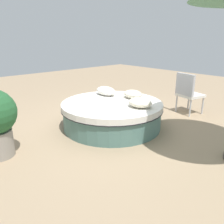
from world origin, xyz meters
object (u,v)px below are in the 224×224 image
round_bed (112,114)px  throw_pillow_0 (140,103)px  patio_chair (188,91)px  throw_pillow_1 (133,94)px  throw_pillow_2 (106,91)px

round_bed → throw_pillow_0: bearing=16.4°
patio_chair → throw_pillow_0: bearing=-76.9°
round_bed → patio_chair: patio_chair is taller
throw_pillow_1 → throw_pillow_0: bearing=-35.1°
throw_pillow_2 → throw_pillow_1: bearing=22.9°
throw_pillow_2 → round_bed: bearing=-29.1°
throw_pillow_0 → round_bed: bearing=-163.6°
throw_pillow_1 → throw_pillow_2: 0.65m
round_bed → patio_chair: size_ratio=2.10×
round_bed → throw_pillow_1: (0.06, 0.55, 0.34)m
throw_pillow_1 → patio_chair: 1.45m
throw_pillow_1 → patio_chair: bearing=68.8°
throw_pillow_0 → throw_pillow_2: bearing=173.8°
throw_pillow_0 → throw_pillow_1: (-0.53, 0.37, 0.00)m
throw_pillow_2 → patio_chair: (1.12, 1.61, -0.06)m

